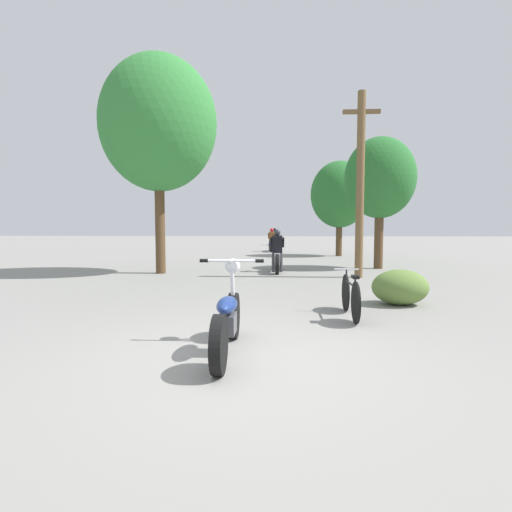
{
  "coord_description": "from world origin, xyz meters",
  "views": [
    {
      "loc": [
        0.43,
        -4.61,
        1.55
      ],
      "look_at": [
        -0.05,
        4.13,
        0.9
      ],
      "focal_mm": 28.0,
      "sensor_mm": 36.0,
      "label": 1
    }
  ],
  "objects_px": {
    "roadside_tree_right_far": "(340,195)",
    "motorcycle_rider_far": "(275,239)",
    "utility_pole": "(360,183)",
    "roadside_tree_right_near": "(380,179)",
    "motorcycle_foreground": "(228,318)",
    "motorcycle_rider_lead": "(277,256)",
    "roadside_tree_left": "(158,124)",
    "motorcycle_rider_mid": "(272,243)",
    "bicycle_parked": "(350,296)"
  },
  "relations": [
    {
      "from": "roadside_tree_right_near",
      "to": "utility_pole",
      "type": "bearing_deg",
      "value": -115.03
    },
    {
      "from": "motorcycle_rider_far",
      "to": "roadside_tree_left",
      "type": "bearing_deg",
      "value": -99.98
    },
    {
      "from": "motorcycle_rider_mid",
      "to": "bicycle_parked",
      "type": "bearing_deg",
      "value": -84.77
    },
    {
      "from": "roadside_tree_left",
      "to": "utility_pole",
      "type": "bearing_deg",
      "value": -6.69
    },
    {
      "from": "utility_pole",
      "to": "motorcycle_rider_mid",
      "type": "distance_m",
      "value": 13.08
    },
    {
      "from": "roadside_tree_right_far",
      "to": "motorcycle_rider_lead",
      "type": "xyz_separation_m",
      "value": [
        -3.22,
        -7.59,
        -2.66
      ]
    },
    {
      "from": "utility_pole",
      "to": "motorcycle_foreground",
      "type": "relative_size",
      "value": 2.77
    },
    {
      "from": "roadside_tree_left",
      "to": "motorcycle_foreground",
      "type": "distance_m",
      "value": 9.86
    },
    {
      "from": "motorcycle_rider_lead",
      "to": "motorcycle_rider_far",
      "type": "bearing_deg",
      "value": 90.79
    },
    {
      "from": "motorcycle_foreground",
      "to": "motorcycle_rider_lead",
      "type": "xyz_separation_m",
      "value": [
        0.58,
        8.81,
        0.11
      ]
    },
    {
      "from": "utility_pole",
      "to": "roadside_tree_right_near",
      "type": "xyz_separation_m",
      "value": [
        1.24,
        2.66,
        0.43
      ]
    },
    {
      "from": "roadside_tree_right_near",
      "to": "motorcycle_foreground",
      "type": "xyz_separation_m",
      "value": [
        -4.31,
        -10.1,
        -2.86
      ]
    },
    {
      "from": "motorcycle_foreground",
      "to": "motorcycle_rider_far",
      "type": "distance_m",
      "value": 28.59
    },
    {
      "from": "utility_pole",
      "to": "roadside_tree_right_far",
      "type": "relative_size",
      "value": 1.12
    },
    {
      "from": "roadside_tree_left",
      "to": "motorcycle_rider_mid",
      "type": "distance_m",
      "value": 13.05
    },
    {
      "from": "motorcycle_rider_far",
      "to": "motorcycle_rider_mid",
      "type": "bearing_deg",
      "value": -90.69
    },
    {
      "from": "motorcycle_rider_mid",
      "to": "utility_pole",
      "type": "bearing_deg",
      "value": -77.19
    },
    {
      "from": "roadside_tree_right_near",
      "to": "motorcycle_rider_mid",
      "type": "bearing_deg",
      "value": 112.48
    },
    {
      "from": "roadside_tree_right_near",
      "to": "motorcycle_rider_lead",
      "type": "bearing_deg",
      "value": -160.87
    },
    {
      "from": "utility_pole",
      "to": "motorcycle_foreground",
      "type": "height_order",
      "value": "utility_pole"
    },
    {
      "from": "motorcycle_foreground",
      "to": "motorcycle_rider_lead",
      "type": "distance_m",
      "value": 8.83
    },
    {
      "from": "roadside_tree_left",
      "to": "motorcycle_rider_far",
      "type": "xyz_separation_m",
      "value": [
        3.59,
        20.41,
        -4.31
      ]
    },
    {
      "from": "motorcycle_rider_lead",
      "to": "roadside_tree_right_far",
      "type": "bearing_deg",
      "value": 67.0
    },
    {
      "from": "roadside_tree_right_far",
      "to": "motorcycle_rider_lead",
      "type": "relative_size",
      "value": 2.39
    },
    {
      "from": "motorcycle_foreground",
      "to": "bicycle_parked",
      "type": "xyz_separation_m",
      "value": [
        1.85,
        2.03,
        -0.07
      ]
    },
    {
      "from": "roadside_tree_right_near",
      "to": "motorcycle_foreground",
      "type": "relative_size",
      "value": 2.4
    },
    {
      "from": "utility_pole",
      "to": "roadside_tree_right_near",
      "type": "distance_m",
      "value": 2.97
    },
    {
      "from": "utility_pole",
      "to": "roadside_tree_right_far",
      "type": "distance_m",
      "value": 8.99
    },
    {
      "from": "motorcycle_rider_far",
      "to": "motorcycle_rider_lead",
      "type": "bearing_deg",
      "value": -89.21
    },
    {
      "from": "bicycle_parked",
      "to": "roadside_tree_right_near",
      "type": "bearing_deg",
      "value": 73.09
    },
    {
      "from": "motorcycle_foreground",
      "to": "motorcycle_rider_mid",
      "type": "relative_size",
      "value": 0.96
    },
    {
      "from": "motorcycle_rider_far",
      "to": "bicycle_parked",
      "type": "xyz_separation_m",
      "value": [
        1.54,
        -26.56,
        -0.17
      ]
    },
    {
      "from": "utility_pole",
      "to": "roadside_tree_right_near",
      "type": "height_order",
      "value": "utility_pole"
    },
    {
      "from": "utility_pole",
      "to": "bicycle_parked",
      "type": "height_order",
      "value": "utility_pole"
    },
    {
      "from": "roadside_tree_right_near",
      "to": "roadside_tree_right_far",
      "type": "height_order",
      "value": "roadside_tree_right_far"
    },
    {
      "from": "roadside_tree_right_near",
      "to": "motorcycle_rider_mid",
      "type": "relative_size",
      "value": 2.29
    },
    {
      "from": "roadside_tree_right_far",
      "to": "roadside_tree_left",
      "type": "xyz_separation_m",
      "value": [
        -7.08,
        -8.21,
        1.65
      ]
    },
    {
      "from": "utility_pole",
      "to": "motorcycle_foreground",
      "type": "xyz_separation_m",
      "value": [
        -3.06,
        -7.44,
        -2.43
      ]
    },
    {
      "from": "utility_pole",
      "to": "motorcycle_rider_lead",
      "type": "relative_size",
      "value": 2.67
    },
    {
      "from": "utility_pole",
      "to": "bicycle_parked",
      "type": "xyz_separation_m",
      "value": [
        -1.21,
        -5.41,
        -2.49
      ]
    },
    {
      "from": "bicycle_parked",
      "to": "roadside_tree_right_far",
      "type": "bearing_deg",
      "value": 82.26
    },
    {
      "from": "roadside_tree_right_near",
      "to": "roadside_tree_right_far",
      "type": "bearing_deg",
      "value": 94.55
    },
    {
      "from": "roadside_tree_right_far",
      "to": "motorcycle_rider_far",
      "type": "distance_m",
      "value": 12.96
    },
    {
      "from": "bicycle_parked",
      "to": "motorcycle_rider_far",
      "type": "bearing_deg",
      "value": 93.32
    },
    {
      "from": "roadside_tree_left",
      "to": "motorcycle_foreground",
      "type": "xyz_separation_m",
      "value": [
        3.28,
        -8.18,
        -4.42
      ]
    },
    {
      "from": "motorcycle_rider_mid",
      "to": "roadside_tree_right_near",
      "type": "bearing_deg",
      "value": -67.52
    },
    {
      "from": "utility_pole",
      "to": "motorcycle_rider_lead",
      "type": "distance_m",
      "value": 3.66
    },
    {
      "from": "roadside_tree_right_near",
      "to": "motorcycle_foreground",
      "type": "distance_m",
      "value": 11.34
    },
    {
      "from": "roadside_tree_right_near",
      "to": "motorcycle_rider_far",
      "type": "bearing_deg",
      "value": 102.18
    },
    {
      "from": "roadside_tree_right_near",
      "to": "bicycle_parked",
      "type": "xyz_separation_m",
      "value": [
        -2.45,
        -8.07,
        -2.92
      ]
    }
  ]
}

